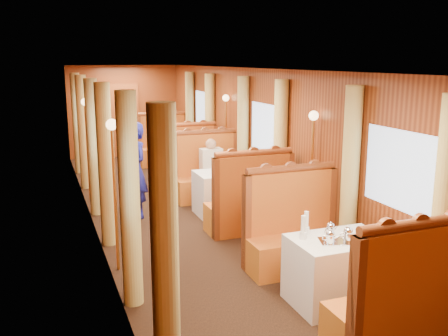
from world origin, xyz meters
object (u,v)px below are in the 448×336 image
banquette_near_aft (295,237)px  banquette_far_fwd (186,163)px  table_mid (226,193)px  teapot_back (330,232)px  banquette_near_fwd (401,309)px  steward (135,171)px  tea_tray (335,241)px  rose_vase_mid (226,162)px  banquette_mid_aft (208,177)px  banquette_far_aft (164,148)px  fruit_plate (372,237)px  teapot_right (348,237)px  table_far (175,157)px  table_near (338,271)px  banquette_mid_fwd (249,206)px  rose_vase_far (173,134)px  passenger (212,164)px  teapot_left (330,239)px

banquette_near_aft → banquette_far_fwd: same height
table_mid → teapot_back: 3.45m
banquette_near_fwd → banquette_far_fwd: 7.00m
banquette_near_fwd → steward: 5.13m
banquette_far_fwd → tea_tray: 6.07m
banquette_near_aft → rose_vase_mid: size_ratio=3.72×
banquette_mid_aft → banquette_far_aft: (0.00, 3.50, 0.00)m
banquette_far_fwd → tea_tray: banquette_far_fwd is taller
teapot_back → steward: 4.06m
tea_tray → fruit_plate: fruit_plate is taller
teapot_right → table_far: bearing=109.4°
table_near → banquette_mid_aft: 4.51m
teapot_back → steward: bearing=99.9°
banquette_mid_fwd → teapot_right: 2.65m
banquette_mid_aft → fruit_plate: size_ratio=5.70×
table_far → rose_vase_far: 0.55m
banquette_far_fwd → rose_vase_mid: size_ratio=3.72×
banquette_mid_aft → table_far: bearing=90.0°
steward → passenger: bearing=91.4°
table_mid → banquette_far_aft: 4.51m
banquette_far_fwd → teapot_right: size_ratio=8.21×
banquette_near_aft → fruit_plate: size_ratio=5.70×
table_far → table_mid: bearing=-90.0°
banquette_mid_fwd → banquette_far_fwd: 3.50m
steward → passenger: (1.51, 0.41, -0.07)m
banquette_far_aft → banquette_near_aft: bearing=-90.0°
passenger → tea_tray: bearing=-91.4°
rose_vase_mid → passenger: size_ratio=0.47×
banquette_near_fwd → banquette_near_aft: size_ratio=1.00×
table_far → teapot_right: size_ratio=6.43×
banquette_far_aft → teapot_left: banquette_far_aft is taller
banquette_mid_fwd → banquette_far_fwd: bearing=90.0°
table_far → banquette_mid_aft: bearing=-90.0°
steward → fruit_plate: bearing=10.9°
table_far → passenger: (-0.00, -2.72, 0.37)m
table_mid → banquette_far_aft: bearing=90.0°
tea_tray → teapot_right: teapot_right is taller
teapot_back → table_mid: bearing=77.9°
tea_tray → passenger: passenger is taller
teapot_back → fruit_plate: 0.45m
banquette_far_aft → banquette_mid_fwd: bearing=-90.0°
tea_tray → teapot_back: 0.16m
banquette_near_aft → teapot_left: banquette_near_aft is taller
teapot_left → tea_tray: bearing=44.7°
table_near → table_mid: 3.50m
tea_tray → table_near: bearing=34.9°
banquette_near_aft → rose_vase_far: banquette_near_aft is taller
table_mid → fruit_plate: 3.65m
table_far → banquette_far_fwd: bearing=-90.0°
banquette_near_fwd → table_mid: (0.00, 4.51, -0.05)m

